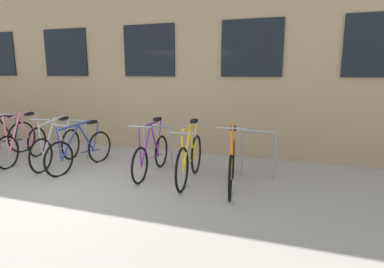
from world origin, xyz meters
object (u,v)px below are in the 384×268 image
(bicycle_silver, at_px, (57,147))
(bicycle_orange, at_px, (232,164))
(bicycle_black, at_px, (2,140))
(bicycle_pink, at_px, (23,144))
(bicycle_purple, at_px, (151,155))
(bicycle_yellow, at_px, (190,159))
(bicycle_blue, at_px, (81,150))

(bicycle_silver, bearing_deg, bicycle_orange, -1.08)
(bicycle_black, xyz_separation_m, bicycle_pink, (0.78, -0.16, -0.01))
(bicycle_purple, relative_size, bicycle_black, 0.95)
(bicycle_yellow, bearing_deg, bicycle_silver, 179.77)
(bicycle_pink, relative_size, bicycle_blue, 0.93)
(bicycle_purple, xyz_separation_m, bicycle_yellow, (0.80, -0.12, 0.03))
(bicycle_black, height_order, bicycle_pink, bicycle_pink)
(bicycle_purple, bearing_deg, bicycle_blue, -174.53)
(bicycle_black, distance_m, bicycle_yellow, 4.53)
(bicycle_yellow, bearing_deg, bicycle_purple, 171.32)
(bicycle_black, xyz_separation_m, bicycle_silver, (1.63, -0.12, -0.02))
(bicycle_orange, distance_m, bicycle_silver, 3.66)
(bicycle_pink, distance_m, bicycle_blue, 1.47)
(bicycle_yellow, relative_size, bicycle_blue, 1.00)
(bicycle_black, xyz_separation_m, bicycle_orange, (5.29, -0.18, -0.01))
(bicycle_purple, height_order, bicycle_silver, same)
(bicycle_pink, distance_m, bicycle_silver, 0.86)
(bicycle_yellow, distance_m, bicycle_orange, 0.76)
(bicycle_silver, bearing_deg, bicycle_purple, 3.04)
(bicycle_orange, bearing_deg, bicycle_blue, 179.28)
(bicycle_black, bearing_deg, bicycle_pink, -11.59)
(bicycle_silver, bearing_deg, bicycle_yellow, -0.23)
(bicycle_pink, height_order, bicycle_orange, same)
(bicycle_blue, bearing_deg, bicycle_purple, 5.47)
(bicycle_purple, xyz_separation_m, bicycle_blue, (-1.48, -0.14, -0.00))
(bicycle_pink, height_order, bicycle_silver, bicycle_pink)
(bicycle_yellow, xyz_separation_m, bicycle_orange, (0.76, -0.06, -0.01))
(bicycle_orange, relative_size, bicycle_silver, 1.05)
(bicycle_silver, bearing_deg, bicycle_pink, -177.08)
(bicycle_orange, distance_m, bicycle_blue, 3.04)
(bicycle_orange, bearing_deg, bicycle_yellow, 175.70)
(bicycle_pink, xyz_separation_m, bicycle_silver, (0.86, 0.04, -0.01))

